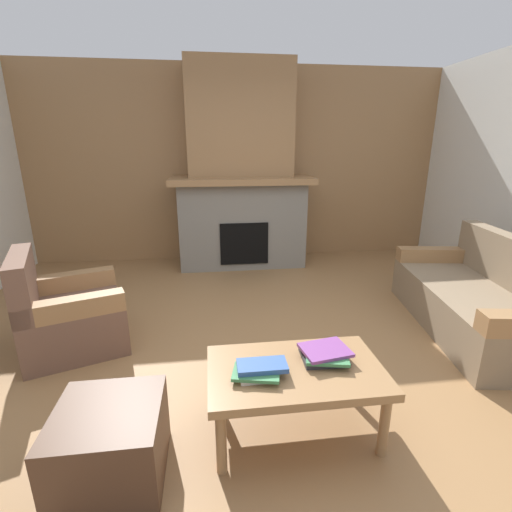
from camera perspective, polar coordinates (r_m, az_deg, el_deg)
name	(u,v)px	position (r m, az deg, el deg)	size (l,w,h in m)	color
ground	(273,365)	(2.98, 2.64, -16.59)	(9.00, 9.00, 0.00)	olive
wall_back_wood_panel	(238,166)	(5.46, -2.76, 13.91)	(6.00, 0.12, 2.70)	#997047
fireplace	(241,181)	(5.10, -2.37, 11.60)	(1.90, 0.82, 2.70)	gray
couch	(480,301)	(3.92, 31.60, -5.95)	(1.11, 1.91, 0.85)	#847056
armchair	(67,315)	(3.44, -27.44, -8.17)	(0.97, 0.97, 0.85)	brown
coffee_table	(296,376)	(2.21, 6.20, -18.14)	(1.00, 0.60, 0.43)	#997047
ottoman	(111,443)	(2.20, -21.76, -25.54)	(0.52, 0.52, 0.40)	#4C3323
book_stack_near_edge	(259,370)	(2.09, 0.42, -17.39)	(0.31, 0.21, 0.07)	beige
book_stack_center	(325,354)	(2.26, 10.71, -14.83)	(0.30, 0.28, 0.07)	#2D2D33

